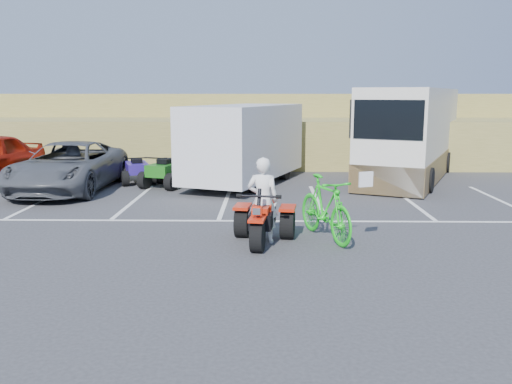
{
  "coord_description": "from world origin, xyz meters",
  "views": [
    {
      "loc": [
        1.17,
        -10.68,
        3.12
      ],
      "look_at": [
        0.96,
        0.94,
        1.0
      ],
      "focal_mm": 38.0,
      "sensor_mm": 36.0,
      "label": 1
    }
  ],
  "objects_px": {
    "grey_pickup": "(68,166)",
    "rv_motorhome": "(412,140)",
    "quad_atv_green": "(166,187)",
    "red_trike_atv": "(262,244)",
    "rider": "(263,200)",
    "cargo_trailer": "(244,142)",
    "quad_atv_blue": "(137,183)",
    "green_dirt_bike": "(325,208)"
  },
  "relations": [
    {
      "from": "green_dirt_bike",
      "to": "quad_atv_blue",
      "type": "height_order",
      "value": "green_dirt_bike"
    },
    {
      "from": "green_dirt_bike",
      "to": "grey_pickup",
      "type": "relative_size",
      "value": 0.41
    },
    {
      "from": "red_trike_atv",
      "to": "rv_motorhome",
      "type": "distance_m",
      "value": 11.01
    },
    {
      "from": "grey_pickup",
      "to": "cargo_trailer",
      "type": "xyz_separation_m",
      "value": [
        5.67,
        1.34,
        0.69
      ]
    },
    {
      "from": "red_trike_atv",
      "to": "rider",
      "type": "height_order",
      "value": "rider"
    },
    {
      "from": "rider",
      "to": "grey_pickup",
      "type": "height_order",
      "value": "rider"
    },
    {
      "from": "green_dirt_bike",
      "to": "cargo_trailer",
      "type": "distance_m",
      "value": 7.53
    },
    {
      "from": "cargo_trailer",
      "to": "red_trike_atv",
      "type": "bearing_deg",
      "value": -64.25
    },
    {
      "from": "grey_pickup",
      "to": "quad_atv_green",
      "type": "height_order",
      "value": "grey_pickup"
    },
    {
      "from": "green_dirt_bike",
      "to": "quad_atv_green",
      "type": "relative_size",
      "value": 1.38
    },
    {
      "from": "green_dirt_bike",
      "to": "quad_atv_green",
      "type": "distance_m",
      "value": 8.04
    },
    {
      "from": "quad_atv_blue",
      "to": "cargo_trailer",
      "type": "bearing_deg",
      "value": -21.49
    },
    {
      "from": "rider",
      "to": "rv_motorhome",
      "type": "distance_m",
      "value": 10.79
    },
    {
      "from": "red_trike_atv",
      "to": "green_dirt_bike",
      "type": "height_order",
      "value": "green_dirt_bike"
    },
    {
      "from": "rider",
      "to": "quad_atv_green",
      "type": "bearing_deg",
      "value": -56.58
    },
    {
      "from": "rv_motorhome",
      "to": "red_trike_atv",
      "type": "bearing_deg",
      "value": -96.55
    },
    {
      "from": "cargo_trailer",
      "to": "quad_atv_blue",
      "type": "distance_m",
      "value": 4.06
    },
    {
      "from": "rider",
      "to": "quad_atv_green",
      "type": "relative_size",
      "value": 1.09
    },
    {
      "from": "rider",
      "to": "rv_motorhome",
      "type": "bearing_deg",
      "value": -113.43
    },
    {
      "from": "red_trike_atv",
      "to": "quad_atv_blue",
      "type": "relative_size",
      "value": 1.17
    },
    {
      "from": "grey_pickup",
      "to": "cargo_trailer",
      "type": "relative_size",
      "value": 0.9
    },
    {
      "from": "grey_pickup",
      "to": "rv_motorhome",
      "type": "xyz_separation_m",
      "value": [
        11.9,
        3.09,
        0.63
      ]
    },
    {
      "from": "red_trike_atv",
      "to": "quad_atv_blue",
      "type": "distance_m",
      "value": 8.92
    },
    {
      "from": "rv_motorhome",
      "to": "rider",
      "type": "bearing_deg",
      "value": -96.86
    },
    {
      "from": "rider",
      "to": "cargo_trailer",
      "type": "xyz_separation_m",
      "value": [
        -0.68,
        7.49,
        0.57
      ]
    },
    {
      "from": "cargo_trailer",
      "to": "quad_atv_blue",
      "type": "bearing_deg",
      "value": -160.74
    },
    {
      "from": "green_dirt_bike",
      "to": "cargo_trailer",
      "type": "xyz_separation_m",
      "value": [
        -2.03,
        7.21,
        0.79
      ]
    },
    {
      "from": "grey_pickup",
      "to": "quad_atv_blue",
      "type": "distance_m",
      "value": 2.5
    },
    {
      "from": "red_trike_atv",
      "to": "quad_atv_green",
      "type": "xyz_separation_m",
      "value": [
        -3.28,
        6.94,
        0.0
      ]
    },
    {
      "from": "grey_pickup",
      "to": "rv_motorhome",
      "type": "bearing_deg",
      "value": 15.83
    },
    {
      "from": "red_trike_atv",
      "to": "quad_atv_green",
      "type": "distance_m",
      "value": 7.68
    },
    {
      "from": "cargo_trailer",
      "to": "quad_atv_green",
      "type": "bearing_deg",
      "value": -144.44
    },
    {
      "from": "cargo_trailer",
      "to": "grey_pickup",
      "type": "bearing_deg",
      "value": -145.9
    },
    {
      "from": "grey_pickup",
      "to": "quad_atv_blue",
      "type": "relative_size",
      "value": 3.74
    },
    {
      "from": "red_trike_atv",
      "to": "rv_motorhome",
      "type": "bearing_deg",
      "value": 66.88
    },
    {
      "from": "rider",
      "to": "quad_atv_blue",
      "type": "xyz_separation_m",
      "value": [
        -4.47,
        7.59,
        -0.91
      ]
    },
    {
      "from": "cargo_trailer",
      "to": "quad_atv_green",
      "type": "distance_m",
      "value": 3.08
    },
    {
      "from": "quad_atv_blue",
      "to": "quad_atv_green",
      "type": "bearing_deg",
      "value": -54.07
    },
    {
      "from": "grey_pickup",
      "to": "quad_atv_blue",
      "type": "bearing_deg",
      "value": 38.68
    },
    {
      "from": "red_trike_atv",
      "to": "rv_motorhome",
      "type": "relative_size",
      "value": 0.19
    },
    {
      "from": "quad_atv_green",
      "to": "rider",
      "type": "bearing_deg",
      "value": -44.5
    },
    {
      "from": "cargo_trailer",
      "to": "rv_motorhome",
      "type": "xyz_separation_m",
      "value": [
        6.23,
        1.75,
        -0.06
      ]
    }
  ]
}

